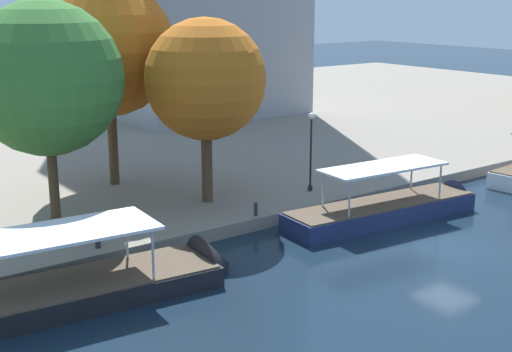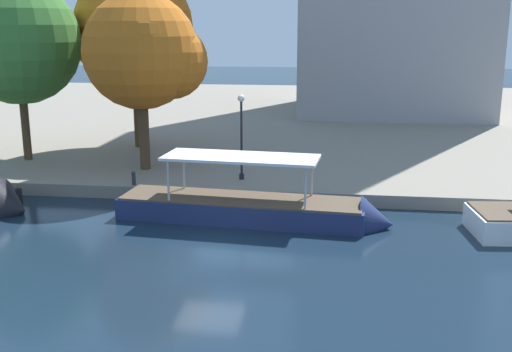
# 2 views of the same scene
# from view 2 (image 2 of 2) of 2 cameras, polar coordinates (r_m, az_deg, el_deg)

# --- Properties ---
(ground_plane) EXTENTS (220.00, 220.00, 0.00)m
(ground_plane) POSITION_cam_2_polar(r_m,az_deg,el_deg) (23.57, -4.40, -7.52)
(ground_plane) COLOR #142333
(dock_promenade) EXTENTS (120.00, 55.00, 0.66)m
(dock_promenade) POSITION_cam_2_polar(r_m,az_deg,el_deg) (57.06, 2.71, 5.51)
(dock_promenade) COLOR gray
(dock_promenade) RESTS_ON ground_plane
(tour_boat_2) EXTENTS (12.46, 3.59, 3.91)m
(tour_boat_2) POSITION_cam_2_polar(r_m,az_deg,el_deg) (27.61, 0.41, -3.46)
(tour_boat_2) COLOR navy
(tour_boat_2) RESTS_ON ground_plane
(mooring_bollard_2) EXTENTS (0.22, 0.22, 0.72)m
(mooring_bollard_2) POSITION_cam_2_polar(r_m,az_deg,el_deg) (31.76, -11.32, -0.15)
(mooring_bollard_2) COLOR #2D2D33
(mooring_bollard_2) RESTS_ON dock_promenade
(lamp_post) EXTENTS (0.38, 0.38, 4.47)m
(lamp_post) POSITION_cam_2_polar(r_m,az_deg,el_deg) (31.89, -1.37, 4.32)
(lamp_post) COLOR black
(lamp_post) RESTS_ON dock_promenade
(tree_1) EXTENTS (7.30, 7.30, 10.65)m
(tree_1) POSITION_cam_2_polar(r_m,az_deg,el_deg) (39.05, -21.01, 11.30)
(tree_1) COLOR #4C3823
(tree_1) RESTS_ON dock_promenade
(tree_2) EXTENTS (6.77, 6.33, 9.72)m
(tree_2) POSITION_cam_2_polar(r_m,az_deg,el_deg) (34.31, -10.20, 11.30)
(tree_2) COLOR #4C3823
(tree_2) RESTS_ON dock_promenade
(tree_3) EXTENTS (7.59, 7.59, 11.64)m
(tree_3) POSITION_cam_2_polar(r_m,az_deg,el_deg) (41.23, -11.55, 13.22)
(tree_3) COLOR #4C3823
(tree_3) RESTS_ON dock_promenade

